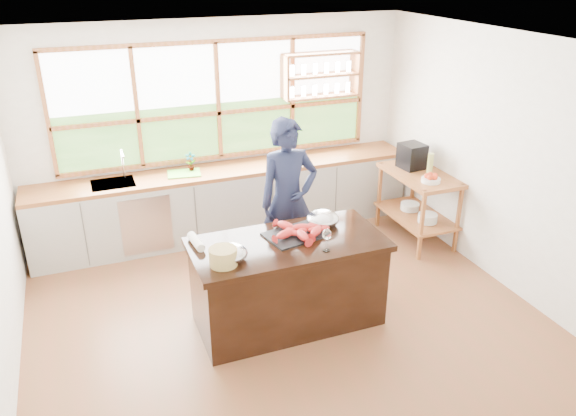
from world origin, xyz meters
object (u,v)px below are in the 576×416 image
island (288,282)px  espresso_machine (412,156)px  wicker_basket (223,257)px  cook (288,200)px

island → espresso_machine: 2.62m
island → wicker_basket: (-0.68, -0.20, 0.53)m
espresso_machine → cook: bearing=-172.3°
island → cook: size_ratio=1.00×
island → espresso_machine: bearing=31.0°
island → wicker_basket: 0.88m
espresso_machine → island: bearing=-155.2°
wicker_basket → island: bearing=16.4°
espresso_machine → wicker_basket: 3.25m
cook → wicker_basket: bearing=-135.0°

